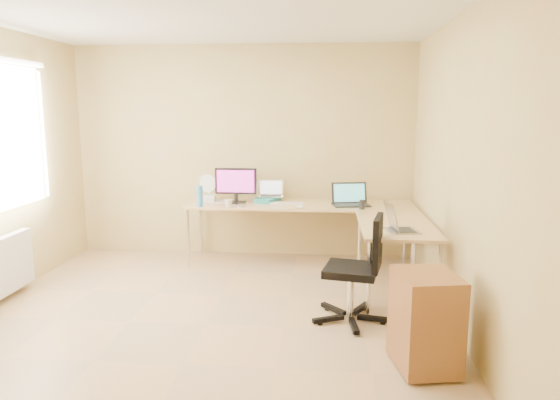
# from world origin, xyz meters

# --- Properties ---
(floor) EXTENTS (4.50, 4.50, 0.00)m
(floor) POSITION_xyz_m (0.00, 0.00, 0.00)
(floor) COLOR tan
(floor) RESTS_ON ground
(ceiling) EXTENTS (4.50, 4.50, 0.00)m
(ceiling) POSITION_xyz_m (0.00, 0.00, 2.60)
(ceiling) COLOR white
(ceiling) RESTS_ON ground
(wall_back) EXTENTS (4.50, 0.00, 4.50)m
(wall_back) POSITION_xyz_m (0.00, 2.25, 1.30)
(wall_back) COLOR tan
(wall_back) RESTS_ON ground
(wall_front) EXTENTS (4.50, 0.00, 4.50)m
(wall_front) POSITION_xyz_m (0.00, -2.25, 1.30)
(wall_front) COLOR tan
(wall_front) RESTS_ON ground
(wall_right) EXTENTS (0.00, 4.50, 4.50)m
(wall_right) POSITION_xyz_m (2.10, 0.00, 1.30)
(wall_right) COLOR tan
(wall_right) RESTS_ON ground
(desk_main) EXTENTS (2.65, 0.70, 0.73)m
(desk_main) POSITION_xyz_m (0.72, 1.85, 0.36)
(desk_main) COLOR tan
(desk_main) RESTS_ON ground
(desk_return) EXTENTS (0.70, 1.30, 0.73)m
(desk_return) POSITION_xyz_m (1.70, 0.85, 0.36)
(desk_return) COLOR tan
(desk_return) RESTS_ON ground
(monitor) EXTENTS (0.49, 0.17, 0.42)m
(monitor) POSITION_xyz_m (-0.03, 1.82, 0.94)
(monitor) COLOR black
(monitor) RESTS_ON desk_main
(book_stack) EXTENTS (0.32, 0.36, 0.05)m
(book_stack) POSITION_xyz_m (0.33, 1.92, 0.75)
(book_stack) COLOR #1B7574
(book_stack) RESTS_ON desk_main
(laptop_center) EXTENTS (0.32, 0.25, 0.19)m
(laptop_center) POSITION_xyz_m (0.36, 2.01, 0.88)
(laptop_center) COLOR silver
(laptop_center) RESTS_ON desk_main
(laptop_black) EXTENTS (0.46, 0.38, 0.26)m
(laptop_black) POSITION_xyz_m (1.31, 1.76, 0.86)
(laptop_black) COLOR black
(laptop_black) RESTS_ON desk_main
(keyboard) EXTENTS (0.40, 0.11, 0.02)m
(keyboard) POSITION_xyz_m (0.56, 1.80, 0.74)
(keyboard) COLOR silver
(keyboard) RESTS_ON desk_main
(mouse) EXTENTS (0.09, 0.07, 0.03)m
(mouse) POSITION_xyz_m (0.73, 1.55, 0.75)
(mouse) COLOR white
(mouse) RESTS_ON desk_main
(mug) EXTENTS (0.12, 0.12, 0.09)m
(mug) POSITION_xyz_m (-0.07, 1.55, 0.77)
(mug) COLOR beige
(mug) RESTS_ON desk_main
(cd_stack) EXTENTS (0.15, 0.15, 0.03)m
(cd_stack) POSITION_xyz_m (0.07, 1.59, 0.74)
(cd_stack) COLOR silver
(cd_stack) RESTS_ON desk_main
(water_bottle) EXTENTS (0.09, 0.09, 0.24)m
(water_bottle) POSITION_xyz_m (-0.40, 1.55, 0.85)
(water_bottle) COLOR #3384C2
(water_bottle) RESTS_ON desk_main
(papers) EXTENTS (0.28, 0.32, 0.01)m
(papers) POSITION_xyz_m (-0.22, 1.90, 0.73)
(papers) COLOR beige
(papers) RESTS_ON desk_main
(white_box) EXTENTS (0.21, 0.16, 0.07)m
(white_box) POSITION_xyz_m (-0.40, 1.89, 0.77)
(white_box) COLOR silver
(white_box) RESTS_ON desk_main
(desk_fan) EXTENTS (0.28, 0.28, 0.29)m
(desk_fan) POSITION_xyz_m (-0.40, 2.05, 0.87)
(desk_fan) COLOR white
(desk_fan) RESTS_ON desk_main
(black_cup) EXTENTS (0.07, 0.07, 0.11)m
(black_cup) POSITION_xyz_m (1.42, 1.55, 0.78)
(black_cup) COLOR black
(black_cup) RESTS_ON desk_main
(laptop_return) EXTENTS (0.37, 0.32, 0.22)m
(laptop_return) POSITION_xyz_m (1.71, 0.51, 0.84)
(laptop_return) COLOR #A0A1A8
(laptop_return) RESTS_ON desk_return
(office_chair) EXTENTS (0.67, 0.67, 0.95)m
(office_chair) POSITION_xyz_m (1.24, 0.19, 0.50)
(office_chair) COLOR black
(office_chair) RESTS_ON ground
(cabinet) EXTENTS (0.48, 0.55, 0.68)m
(cabinet) POSITION_xyz_m (1.72, -0.62, 0.36)
(cabinet) COLOR brown
(cabinet) RESTS_ON ground
(radiator) EXTENTS (0.09, 0.80, 0.55)m
(radiator) POSITION_xyz_m (-2.03, 0.40, 0.35)
(radiator) COLOR white
(radiator) RESTS_ON ground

